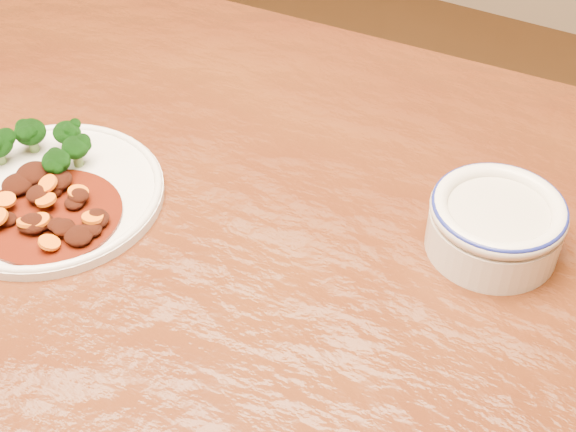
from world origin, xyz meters
The scene contains 5 objects.
dining_table centered at (0.00, 0.00, 0.67)m, with size 1.54×0.98×0.75m.
dinner_plate centered at (-0.13, -0.01, 0.76)m, with size 0.23×0.23×0.01m.
broccoli_florets centered at (-0.17, 0.02, 0.78)m, with size 0.11×0.09×0.04m.
mince_stew centered at (-0.11, -0.04, 0.77)m, with size 0.14×0.14×0.03m.
dip_bowl centered at (0.29, 0.14, 0.78)m, with size 0.13×0.13×0.06m.
Camera 1 is at (0.39, -0.43, 1.29)m, focal length 50.00 mm.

